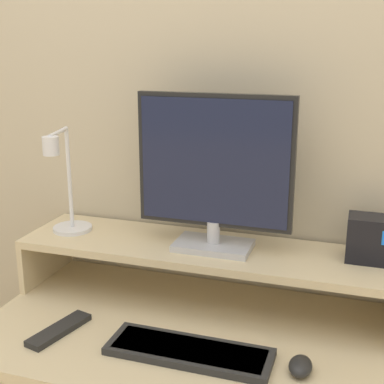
{
  "coord_description": "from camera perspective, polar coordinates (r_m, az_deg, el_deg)",
  "views": [
    {
      "loc": [
        0.41,
        -0.87,
        1.46
      ],
      "look_at": [
        0.01,
        0.34,
        1.09
      ],
      "focal_mm": 50.0,
      "sensor_mm": 36.0,
      "label": 1
    }
  ],
  "objects": [
    {
      "name": "remote_control",
      "position": [
        1.46,
        -13.98,
        -14.08
      ],
      "size": [
        0.09,
        0.2,
        0.02
      ],
      "color": "black",
      "rests_on": "desk"
    },
    {
      "name": "router_dock",
      "position": [
        1.47,
        18.47,
        -4.76
      ],
      "size": [
        0.12,
        0.09,
        0.12
      ],
      "color": "black",
      "rests_on": "monitor_shelf"
    },
    {
      "name": "monitor",
      "position": [
        1.43,
        2.39,
        2.24
      ],
      "size": [
        0.43,
        0.13,
        0.43
      ],
      "color": "#BCBCC1",
      "rests_on": "monitor_shelf"
    },
    {
      "name": "keyboard",
      "position": [
        1.33,
        -0.3,
        -16.62
      ],
      "size": [
        0.4,
        0.13,
        0.02
      ],
      "color": "#282828",
      "rests_on": "desk"
    },
    {
      "name": "desk_lamp",
      "position": [
        1.6,
        -13.36,
        -0.13
      ],
      "size": [
        0.12,
        0.21,
        0.32
      ],
      "color": "silver",
      "rests_on": "monitor_shelf"
    },
    {
      "name": "mouse",
      "position": [
        1.29,
        11.5,
        -17.73
      ],
      "size": [
        0.05,
        0.08,
        0.03
      ],
      "color": "black",
      "rests_on": "desk"
    },
    {
      "name": "monitor_shelf",
      "position": [
        1.53,
        1.21,
        -6.69
      ],
      "size": [
        1.06,
        0.27,
        0.17
      ],
      "color": "beige",
      "rests_on": "desk"
    },
    {
      "name": "wall_back",
      "position": [
        1.59,
        3.12,
        8.41
      ],
      "size": [
        6.0,
        0.05,
        2.5
      ],
      "color": "beige",
      "rests_on": "ground_plane"
    }
  ]
}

